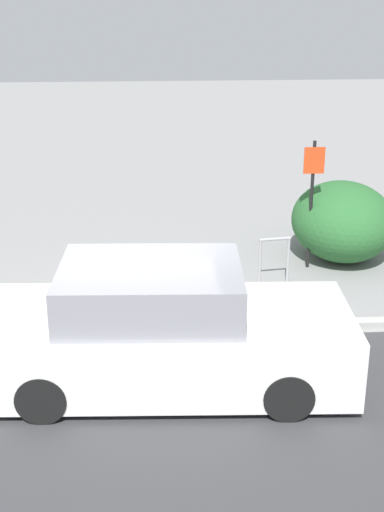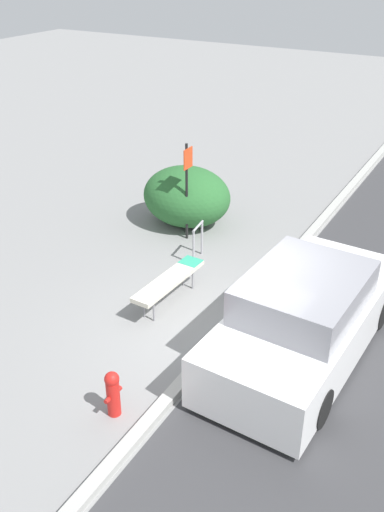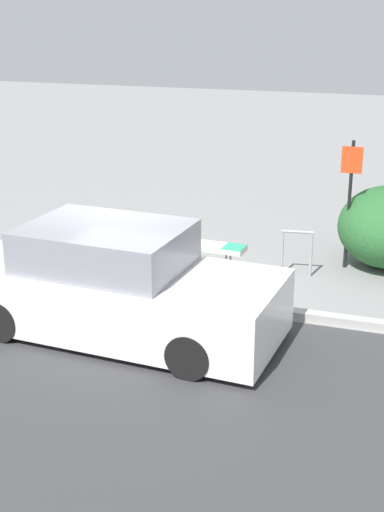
{
  "view_description": "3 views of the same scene",
  "coord_description": "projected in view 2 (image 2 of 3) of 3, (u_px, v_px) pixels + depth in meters",
  "views": [
    {
      "loc": [
        0.19,
        -9.31,
        4.74
      ],
      "look_at": [
        0.96,
        1.57,
        0.62
      ],
      "focal_mm": 50.0,
      "sensor_mm": 36.0,
      "label": 1
    },
    {
      "loc": [
        -7.23,
        -3.53,
        6.12
      ],
      "look_at": [
        0.66,
        0.96,
        1.12
      ],
      "focal_mm": 40.0,
      "sensor_mm": 36.0,
      "label": 2
    },
    {
      "loc": [
        4.47,
        -9.83,
        4.45
      ],
      "look_at": [
        0.89,
        0.51,
        0.62
      ],
      "focal_mm": 50.0,
      "sensor_mm": 36.0,
      "label": 3
    }
  ],
  "objects": [
    {
      "name": "parked_car_near",
      "position": [
        305.0,
        318.0,
        9.37
      ],
      "size": [
        4.7,
        2.11,
        1.59
      ],
      "rotation": [
        0.0,
        0.0,
        -0.05
      ],
      "color": "black",
      "rests_on": "ground_plane"
    },
    {
      "name": "sign_post",
      "position": [
        187.0,
        183.0,
        12.77
      ],
      "size": [
        0.36,
        0.08,
        2.3
      ],
      "color": "black",
      "rests_on": "ground_plane"
    },
    {
      "name": "bike_rack",
      "position": [
        198.0,
        239.0,
        12.32
      ],
      "size": [
        0.55,
        0.12,
        0.83
      ],
      "rotation": [
        0.0,
        0.0,
        0.14
      ],
      "color": "#99999E",
      "rests_on": "ground_plane"
    },
    {
      "name": "fire_hydrant",
      "position": [
        113.0,
        392.0,
        8.25
      ],
      "size": [
        0.36,
        0.22,
        0.77
      ],
      "color": "red",
      "rests_on": "ground_plane"
    },
    {
      "name": "ground_plane",
      "position": [
        221.0,
        340.0,
        9.99
      ],
      "size": [
        60.0,
        60.0,
        0.0
      ],
      "primitive_type": "plane",
      "color": "gray"
    },
    {
      "name": "shrub_hedge",
      "position": [
        187.0,
        196.0,
        13.81
      ],
      "size": [
        1.85,
        2.19,
        1.44
      ],
      "color": "#28602D",
      "rests_on": "ground_plane"
    },
    {
      "name": "curb",
      "position": [
        221.0,
        337.0,
        9.96
      ],
      "size": [
        60.0,
        0.2,
        0.13
      ],
      "color": "#A8A8A3",
      "rests_on": "ground_plane"
    },
    {
      "name": "bench",
      "position": [
        169.0,
        280.0,
        10.83
      ],
      "size": [
        1.91,
        0.5,
        0.55
      ],
      "rotation": [
        0.0,
        0.0,
        -0.05
      ],
      "color": "gray",
      "rests_on": "ground_plane"
    }
  ]
}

